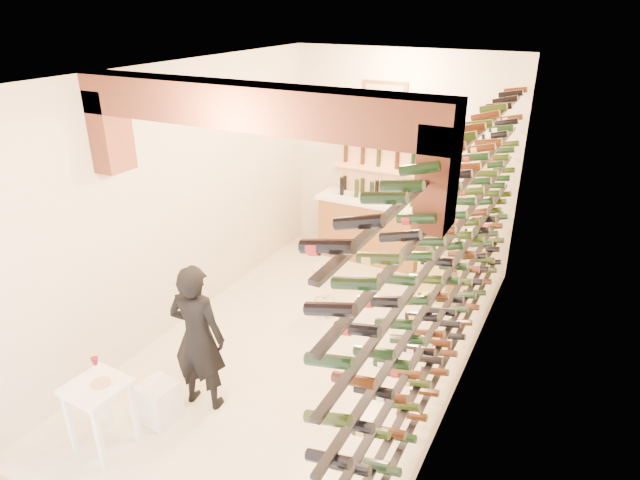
# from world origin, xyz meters

# --- Properties ---
(ground) EXTENTS (6.00, 6.00, 0.00)m
(ground) POSITION_xyz_m (0.00, 0.00, 0.00)
(ground) COLOR beige
(ground) RESTS_ON ground
(room_shell) EXTENTS (3.52, 6.02, 3.21)m
(room_shell) POSITION_xyz_m (0.00, -0.26, 2.25)
(room_shell) COLOR beige
(room_shell) RESTS_ON ground
(wine_rack) EXTENTS (0.32, 5.70, 2.56)m
(wine_rack) POSITION_xyz_m (1.53, 0.00, 1.55)
(wine_rack) COLOR black
(wine_rack) RESTS_ON ground
(back_counter) EXTENTS (1.70, 0.62, 1.29)m
(back_counter) POSITION_xyz_m (-0.30, 2.65, 0.53)
(back_counter) COLOR #945C2D
(back_counter) RESTS_ON ground
(back_shelving) EXTENTS (1.40, 0.31, 2.73)m
(back_shelving) POSITION_xyz_m (-0.30, 2.89, 1.17)
(back_shelving) COLOR #E2AC7F
(back_shelving) RESTS_ON ground
(tasting_table) EXTENTS (0.51, 0.51, 0.85)m
(tasting_table) POSITION_xyz_m (-0.93, -2.22, 0.58)
(tasting_table) COLOR white
(tasting_table) RESTS_ON ground
(white_stool) EXTENTS (0.36, 0.36, 0.41)m
(white_stool) POSITION_xyz_m (-0.74, -1.71, 0.20)
(white_stool) COLOR white
(white_stool) RESTS_ON ground
(person) EXTENTS (0.62, 0.46, 1.57)m
(person) POSITION_xyz_m (-0.51, -1.32, 0.79)
(person) COLOR black
(person) RESTS_ON ground
(chrome_barstool) EXTENTS (0.36, 0.36, 0.69)m
(chrome_barstool) POSITION_xyz_m (-0.19, 0.80, 0.40)
(chrome_barstool) COLOR silver
(chrome_barstool) RESTS_ON ground
(crate_lower) EXTENTS (0.59, 0.49, 0.30)m
(crate_lower) POSITION_xyz_m (0.99, 1.90, 0.15)
(crate_lower) COLOR tan
(crate_lower) RESTS_ON ground
(crate_upper) EXTENTS (0.55, 0.48, 0.27)m
(crate_upper) POSITION_xyz_m (0.99, 1.90, 0.43)
(crate_upper) COLOR tan
(crate_upper) RESTS_ON crate_lower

